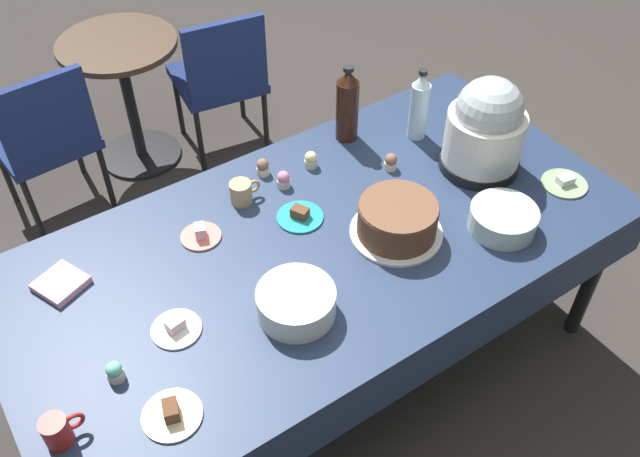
# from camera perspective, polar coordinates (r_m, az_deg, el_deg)

# --- Properties ---
(ground) EXTENTS (9.00, 9.00, 0.00)m
(ground) POSITION_cam_1_polar(r_m,az_deg,el_deg) (2.95, 0.00, -11.13)
(ground) COLOR #383330
(potluck_table) EXTENTS (2.20, 1.10, 0.75)m
(potluck_table) POSITION_cam_1_polar(r_m,az_deg,el_deg) (2.41, 0.00, -1.89)
(potluck_table) COLOR navy
(potluck_table) RESTS_ON ground
(frosted_layer_cake) EXTENTS (0.33, 0.33, 0.13)m
(frosted_layer_cake) POSITION_cam_1_polar(r_m,az_deg,el_deg) (2.36, 6.45, 0.69)
(frosted_layer_cake) COLOR silver
(frosted_layer_cake) RESTS_ON potluck_table
(slow_cooker) EXTENTS (0.31, 0.31, 0.38)m
(slow_cooker) POSITION_cam_1_polar(r_m,az_deg,el_deg) (2.63, 13.60, 8.07)
(slow_cooker) COLOR black
(slow_cooker) RESTS_ON potluck_table
(glass_salad_bowl) EXTENTS (0.24, 0.24, 0.08)m
(glass_salad_bowl) POSITION_cam_1_polar(r_m,az_deg,el_deg) (2.46, 14.97, 0.77)
(glass_salad_bowl) COLOR #B2C6BC
(glass_salad_bowl) RESTS_ON potluck_table
(ceramic_snack_bowl) EXTENTS (0.25, 0.25, 0.09)m
(ceramic_snack_bowl) POSITION_cam_1_polar(r_m,az_deg,el_deg) (2.12, -2.00, -6.18)
(ceramic_snack_bowl) COLOR silver
(ceramic_snack_bowl) RESTS_ON potluck_table
(dessert_plate_coral) EXTENTS (0.14, 0.14, 0.05)m
(dessert_plate_coral) POSITION_cam_1_polar(r_m,az_deg,el_deg) (2.40, -9.89, -0.50)
(dessert_plate_coral) COLOR #E07266
(dessert_plate_coral) RESTS_ON potluck_table
(dessert_plate_teal) EXTENTS (0.17, 0.17, 0.04)m
(dessert_plate_teal) POSITION_cam_1_polar(r_m,az_deg,el_deg) (2.44, -1.67, 1.07)
(dessert_plate_teal) COLOR teal
(dessert_plate_teal) RESTS_ON potluck_table
(dessert_plate_white) EXTENTS (0.15, 0.15, 0.05)m
(dessert_plate_white) POSITION_cam_1_polar(r_m,az_deg,el_deg) (2.15, -11.87, -8.09)
(dessert_plate_white) COLOR white
(dessert_plate_white) RESTS_ON potluck_table
(dessert_plate_sage) EXTENTS (0.17, 0.17, 0.04)m
(dessert_plate_sage) POSITION_cam_1_polar(r_m,az_deg,el_deg) (2.73, 19.67, 3.60)
(dessert_plate_sage) COLOR #8CA87F
(dessert_plate_sage) RESTS_ON potluck_table
(dessert_plate_cream) EXTENTS (0.17, 0.17, 0.05)m
(dessert_plate_cream) POSITION_cam_1_polar(r_m,az_deg,el_deg) (1.98, -12.22, -14.82)
(dessert_plate_cream) COLOR beige
(dessert_plate_cream) RESTS_ON potluck_table
(cupcake_cocoa) EXTENTS (0.05, 0.05, 0.07)m
(cupcake_cocoa) POSITION_cam_1_polar(r_m,az_deg,el_deg) (2.65, 5.90, 5.53)
(cupcake_cocoa) COLOR beige
(cupcake_cocoa) RESTS_ON potluck_table
(cupcake_lemon) EXTENTS (0.05, 0.05, 0.07)m
(cupcake_lemon) POSITION_cam_1_polar(r_m,az_deg,el_deg) (2.64, -0.76, 5.73)
(cupcake_lemon) COLOR beige
(cupcake_lemon) RESTS_ON potluck_table
(cupcake_vanilla) EXTENTS (0.05, 0.05, 0.07)m
(cupcake_vanilla) POSITION_cam_1_polar(r_m,az_deg,el_deg) (2.62, -4.78, 5.11)
(cupcake_vanilla) COLOR beige
(cupcake_vanilla) RESTS_ON potluck_table
(cupcake_mint) EXTENTS (0.05, 0.05, 0.07)m
(cupcake_mint) POSITION_cam_1_polar(r_m,az_deg,el_deg) (2.55, -3.05, 4.08)
(cupcake_mint) COLOR beige
(cupcake_mint) RESTS_ON potluck_table
(cupcake_berry) EXTENTS (0.05, 0.05, 0.07)m
(cupcake_berry) POSITION_cam_1_polar(r_m,az_deg,el_deg) (2.07, -16.71, -11.34)
(cupcake_berry) COLOR beige
(cupcake_berry) RESTS_ON potluck_table
(soda_bottle_cola) EXTENTS (0.09, 0.09, 0.33)m
(soda_bottle_cola) POSITION_cam_1_polar(r_m,az_deg,el_deg) (2.72, 2.29, 10.18)
(soda_bottle_cola) COLOR #33190F
(soda_bottle_cola) RESTS_ON potluck_table
(soda_bottle_water) EXTENTS (0.08, 0.08, 0.30)m
(soda_bottle_water) POSITION_cam_1_polar(r_m,az_deg,el_deg) (2.76, 8.25, 10.02)
(soda_bottle_water) COLOR silver
(soda_bottle_water) RESTS_ON potluck_table
(coffee_mug_navy) EXTENTS (0.11, 0.07, 0.09)m
(coffee_mug_navy) POSITION_cam_1_polar(r_m,az_deg,el_deg) (2.95, 13.43, 9.49)
(coffee_mug_navy) COLOR navy
(coffee_mug_navy) RESTS_ON potluck_table
(coffee_mug_red) EXTENTS (0.12, 0.07, 0.10)m
(coffee_mug_red) POSITION_cam_1_polar(r_m,az_deg,el_deg) (2.00, -20.97, -15.44)
(coffee_mug_red) COLOR #B2231E
(coffee_mug_red) RESTS_ON potluck_table
(coffee_mug_tan) EXTENTS (0.12, 0.08, 0.09)m
(coffee_mug_tan) POSITION_cam_1_polar(r_m,az_deg,el_deg) (2.50, -6.53, 3.02)
(coffee_mug_tan) COLOR tan
(coffee_mug_tan) RESTS_ON potluck_table
(paper_napkin_stack) EXTENTS (0.18, 0.18, 0.02)m
(paper_napkin_stack) POSITION_cam_1_polar(r_m,az_deg,el_deg) (2.37, -20.76, -4.28)
(paper_napkin_stack) COLOR pink
(paper_napkin_stack) RESTS_ON potluck_table
(maroon_chair_left) EXTENTS (0.47, 0.47, 0.85)m
(maroon_chair_left) POSITION_cam_1_polar(r_m,az_deg,el_deg) (3.50, -21.89, 7.22)
(maroon_chair_left) COLOR navy
(maroon_chair_left) RESTS_ON ground
(maroon_chair_right) EXTENTS (0.50, 0.50, 0.85)m
(maroon_chair_right) POSITION_cam_1_polar(r_m,az_deg,el_deg) (3.72, -8.26, 12.54)
(maroon_chair_right) COLOR navy
(maroon_chair_right) RESTS_ON ground
(round_cafe_table) EXTENTS (0.60, 0.60, 0.72)m
(round_cafe_table) POSITION_cam_1_polar(r_m,az_deg,el_deg) (3.77, -15.91, 11.79)
(round_cafe_table) COLOR #473323
(round_cafe_table) RESTS_ON ground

